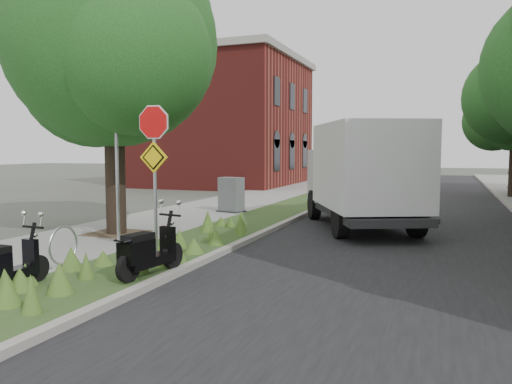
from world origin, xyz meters
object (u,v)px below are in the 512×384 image
scooter_near (144,255)px  box_truck (362,171)px  sign_assembly (154,149)px  utility_cabinet (231,195)px  scooter_far (1,270)px

scooter_near → box_truck: size_ratio=0.27×
box_truck → sign_assembly: bearing=-117.9°
scooter_near → box_truck: box_truck is taller
sign_assembly → utility_cabinet: (-1.61, 7.47, -1.62)m
box_truck → utility_cabinet: (-4.81, 1.43, -1.00)m
utility_cabinet → sign_assembly: bearing=-77.9°
scooter_near → utility_cabinet: 9.15m
scooter_near → scooter_far: (-1.56, -1.58, -0.03)m
sign_assembly → scooter_far: size_ratio=2.13×
scooter_far → box_truck: (4.11, 9.01, 1.23)m
sign_assembly → scooter_near: bearing=-64.8°
scooter_near → box_truck: 7.95m
scooter_near → utility_cabinet: bearing=104.3°
scooter_far → utility_cabinet: utility_cabinet is taller
sign_assembly → scooter_far: 3.62m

